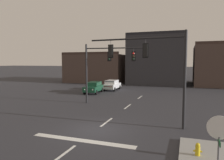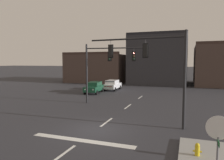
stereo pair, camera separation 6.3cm
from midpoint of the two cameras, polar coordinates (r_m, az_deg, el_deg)
The scene contains 9 objects.
ground_plane at distance 14.63m, azimuth -4.41°, elevation -13.15°, with size 400.00×400.00×0.00m, color #2B2B30.
stop_bar_paint at distance 12.93m, azimuth -8.13°, elevation -15.63°, with size 6.40×0.50×0.01m, color silver.
lane_centreline at distance 16.40m, azimuth -1.54°, elevation -11.13°, with size 0.16×26.40×0.01m.
signal_mast_near_side at distance 15.21m, azimuth 11.08°, elevation 4.81°, with size 7.03×0.70×6.63m.
signal_mast_far_side at distance 22.87m, azimuth -2.24°, elevation 4.51°, with size 6.79×0.79×6.45m.
stop_sign at distance 7.76m, azimuth 26.40°, elevation -13.44°, with size 0.76×0.64×2.83m.
car_lot_nearside at distance 34.41m, azimuth -0.06°, elevation -1.26°, with size 2.01×4.50×1.61m.
car_lot_middle at distance 31.29m, azimuth -4.94°, elevation -1.89°, with size 2.26×4.58×1.61m.
fire_hydrant at distance 11.27m, azimuth 21.68°, elevation -17.31°, with size 0.40×0.30×0.75m.
Camera 1 is at (5.61, -12.73, 4.51)m, focal length 34.35 mm.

